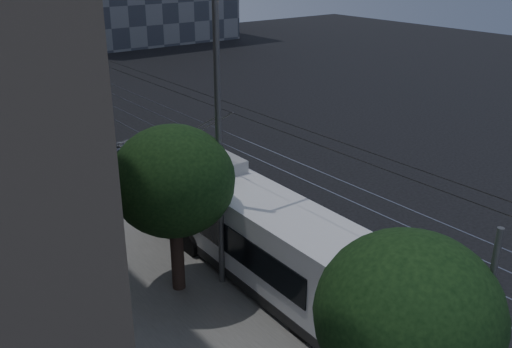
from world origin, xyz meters
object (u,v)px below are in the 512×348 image
Objects in this scene: car_white_a at (71,130)px; car_white_c at (33,97)px; car_white_b at (64,124)px; streetlamp_near at (229,111)px; trolleybus at (254,232)px; streetlamp_far at (0,31)px; pickup_silver at (147,160)px; car_white_d at (26,90)px.

car_white_c is at bearing 70.31° from car_white_a.
streetlamp_near is at bearing -95.32° from car_white_b.
car_white_c is (0.66, 8.19, -0.02)m from car_white_b.
trolleybus is 1.20× the size of streetlamp_far.
pickup_silver is 15.07m from streetlamp_far.
pickup_silver is at bearing -81.18° from car_white_c.
car_white_a is (-0.98, 7.94, -0.15)m from pickup_silver.
trolleybus is 3.15× the size of car_white_a.
car_white_c reaches higher than car_white_a.
trolleybus is 2.72× the size of car_white_c.
pickup_silver is 8.00m from car_white_a.
streetlamp_near is 1.02× the size of streetlamp_far.
trolleybus is at bearing -84.43° from car_white_c.
pickup_silver reaches higher than car_white_c.
car_white_a is at bearing 82.90° from pickup_silver.
car_white_c is (1.07, 28.32, -0.93)m from trolleybus.
car_white_b is at bearing 74.76° from car_white_a.
car_white_a is at bearing -86.22° from car_white_c.
car_white_b is 0.52× the size of streetlamp_far.
car_white_c is at bearing 76.95° from pickup_silver.
car_white_b is (0.41, 20.13, -0.90)m from trolleybus.
trolleybus is 2.32× the size of car_white_b.
car_white_b is 10.83m from car_white_d.
trolleybus is at bearing -87.04° from streetlamp_far.
pickup_silver reaches higher than car_white_a.
car_white_a is at bearing 85.89° from streetlamp_near.
streetlamp_near reaches higher than car_white_b.
streetlamp_far is at bearing 108.36° from car_white_b.
trolleybus is 28.36m from car_white_c.
car_white_a is 12.06m from car_white_d.
streetlamp_near reaches higher than car_white_c.
car_white_a is at bearing -77.41° from car_white_d.
streetlamp_far reaches higher than car_white_a.
streetlamp_far is (-1.29, 24.82, 4.41)m from trolleybus.
trolleybus is 20.16m from car_white_b.
car_white_b is 1.17× the size of car_white_c.
car_white_a is 19.70m from streetlamp_near.
car_white_d is (1.40, 30.92, -0.90)m from trolleybus.
pickup_silver is (1.40, 10.97, -0.85)m from trolleybus.
car_white_d is (0.99, 10.79, 0.00)m from car_white_b.
streetlamp_far is (-1.70, 5.92, 5.42)m from car_white_a.
streetlamp_far reaches higher than trolleybus.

